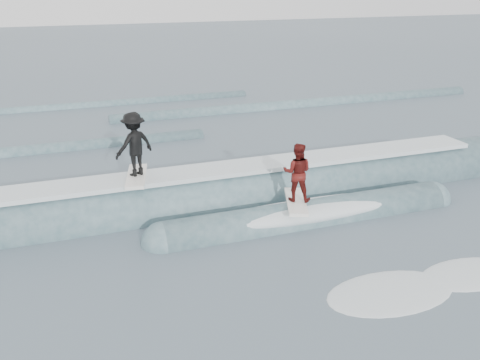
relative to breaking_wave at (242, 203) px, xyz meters
name	(u,v)px	position (x,y,z in m)	size (l,w,h in m)	color
ground	(320,303)	(-0.29, -5.92, -0.04)	(160.00, 160.00, 0.00)	#3C4C58
breaking_wave	(242,203)	(0.00, 0.00, 0.00)	(24.01, 3.92, 2.27)	#3B5A63
surfer_black	(134,146)	(-3.27, 0.36, 2.17)	(1.43, 2.07, 2.03)	white
surfer_red	(297,175)	(1.04, -1.84, 1.47)	(1.22, 2.07, 1.85)	white
whitewater	(448,329)	(1.79, -7.68, -0.04)	(7.48, 6.47, 0.10)	silver
far_swells	(146,121)	(-0.90, 11.73, -0.04)	(40.29, 8.65, 0.80)	#3B5A63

